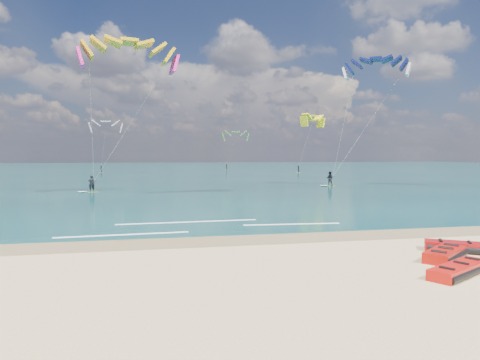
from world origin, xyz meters
name	(u,v)px	position (x,y,z in m)	size (l,w,h in m)	color
ground	(172,184)	(0.00, 40.00, 0.00)	(320.00, 320.00, 0.00)	tan
wet_sand_strip	(212,241)	(0.00, 3.00, 0.00)	(320.00, 2.40, 0.01)	olive
sea	(162,169)	(0.00, 104.00, 0.02)	(320.00, 200.00, 0.04)	#0A3537
packed_kite_left	(459,275)	(6.57, -3.51, 0.00)	(2.88, 1.05, 0.38)	red
packed_kite_mid	(465,252)	(8.90, -0.92, 0.00)	(2.97, 1.17, 0.42)	#9F0B0B
packed_kite_right	(445,260)	(7.42, -1.75, 0.00)	(2.43, 1.19, 0.43)	#B50F07
kitesurfer_main	(110,113)	(-6.09, 25.42, 7.39)	(11.16, 8.27, 14.64)	#A5BF16
kitesurfer_far	(354,116)	(19.66, 29.89, 7.95)	(9.23, 7.47, 15.28)	gold
shoreline_foam	(199,226)	(-0.15, 6.62, 0.04)	(13.78, 3.63, 0.01)	white
distant_kites	(222,148)	(12.09, 74.66, 5.20)	(46.24, 23.38, 11.44)	gray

